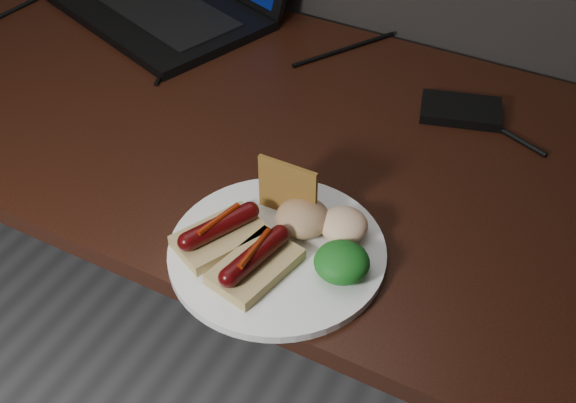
% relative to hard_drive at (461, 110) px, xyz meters
% --- Properties ---
extents(desk, '(1.40, 0.70, 0.75)m').
position_rel_hard_drive_xyz_m(desk, '(-0.39, -0.17, -0.10)').
color(desk, black).
rests_on(desk, ground).
extents(hard_drive, '(0.15, 0.11, 0.02)m').
position_rel_hard_drive_xyz_m(hard_drive, '(0.00, 0.00, 0.00)').
color(hard_drive, black).
rests_on(hard_drive, desk).
extents(desk_cables, '(1.05, 0.35, 0.01)m').
position_rel_hard_drive_xyz_m(desk_cables, '(-0.42, -0.00, -0.00)').
color(desk_cables, black).
rests_on(desk_cables, desk).
extents(plate, '(0.28, 0.28, 0.01)m').
position_rel_hard_drive_xyz_m(plate, '(-0.11, -0.42, -0.00)').
color(plate, white).
rests_on(plate, desk).
extents(bread_sausage_left, '(0.11, 0.13, 0.04)m').
position_rel_hard_drive_xyz_m(bread_sausage_left, '(-0.18, -0.44, 0.02)').
color(bread_sausage_left, tan).
rests_on(bread_sausage_left, plate).
extents(bread_sausage_center, '(0.09, 0.13, 0.04)m').
position_rel_hard_drive_xyz_m(bread_sausage_center, '(-0.12, -0.46, 0.02)').
color(bread_sausage_center, tan).
rests_on(bread_sausage_center, plate).
extents(crispbread, '(0.08, 0.01, 0.08)m').
position_rel_hard_drive_xyz_m(crispbread, '(-0.13, -0.35, 0.05)').
color(crispbread, '#AB7A2E').
rests_on(crispbread, plate).
extents(salad_greens, '(0.07, 0.07, 0.04)m').
position_rel_hard_drive_xyz_m(salad_greens, '(-0.02, -0.41, 0.02)').
color(salad_greens, '#0F4F16').
rests_on(salad_greens, plate).
extents(salsa_mound, '(0.07, 0.07, 0.04)m').
position_rel_hard_drive_xyz_m(salsa_mound, '(-0.10, -0.37, 0.02)').
color(salsa_mound, maroon).
rests_on(salsa_mound, plate).
extents(coleslaw_mound, '(0.06, 0.06, 0.04)m').
position_rel_hard_drive_xyz_m(coleslaw_mound, '(-0.05, -0.35, 0.02)').
color(coleslaw_mound, silver).
rests_on(coleslaw_mound, plate).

